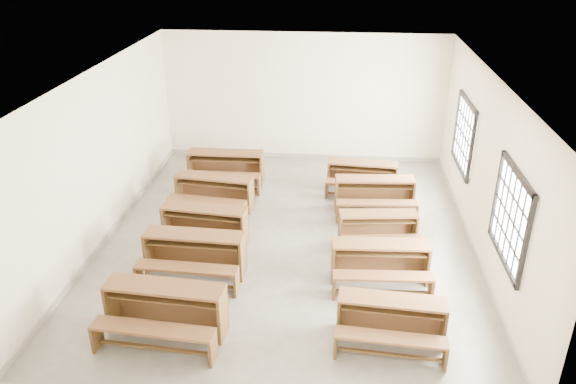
# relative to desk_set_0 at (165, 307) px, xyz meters

# --- Properties ---
(room) EXTENTS (8.50, 8.50, 3.20)m
(room) POSITION_rel_desk_set_0_xyz_m (1.62, 2.91, 1.68)
(room) COLOR gray
(room) RESTS_ON ground
(desk_set_0) EXTENTS (1.82, 1.04, 0.79)m
(desk_set_0) POSITION_rel_desk_set_0_xyz_m (0.00, 0.00, 0.00)
(desk_set_0) COLOR brown
(desk_set_0) RESTS_ON ground
(desk_set_1) EXTENTS (1.74, 0.95, 0.77)m
(desk_set_1) POSITION_rel_desk_set_0_xyz_m (0.05, 1.56, -0.01)
(desk_set_1) COLOR brown
(desk_set_1) RESTS_ON ground
(desk_set_2) EXTENTS (1.68, 1.00, 0.72)m
(desk_set_2) POSITION_rel_desk_set_0_xyz_m (-0.03, 2.63, -0.04)
(desk_set_2) COLOR brown
(desk_set_2) RESTS_ON ground
(desk_set_3) EXTENTS (1.73, 1.04, 0.74)m
(desk_set_3) POSITION_rel_desk_set_0_xyz_m (-0.15, 4.05, -0.03)
(desk_set_3) COLOR brown
(desk_set_3) RESTS_ON ground
(desk_set_4) EXTENTS (1.74, 0.91, 0.78)m
(desk_set_4) POSITION_rel_desk_set_0_xyz_m (-0.15, 5.33, -0.01)
(desk_set_4) COLOR brown
(desk_set_4) RESTS_ON ground
(desk_set_5) EXTENTS (1.59, 0.91, 0.69)m
(desk_set_5) POSITION_rel_desk_set_0_xyz_m (3.27, 0.13, -0.06)
(desk_set_5) COLOR brown
(desk_set_5) RESTS_ON ground
(desk_set_6) EXTENTS (1.65, 0.92, 0.72)m
(desk_set_6) POSITION_rel_desk_set_0_xyz_m (3.20, 1.62, -0.04)
(desk_set_6) COLOR brown
(desk_set_6) RESTS_ON ground
(desk_set_7) EXTENTS (1.52, 0.91, 0.65)m
(desk_set_7) POSITION_rel_desk_set_0_xyz_m (3.23, 2.85, -0.08)
(desk_set_7) COLOR brown
(desk_set_7) RESTS_ON ground
(desk_set_8) EXTENTS (1.69, 0.95, 0.74)m
(desk_set_8) POSITION_rel_desk_set_0_xyz_m (3.23, 4.25, -0.03)
(desk_set_8) COLOR brown
(desk_set_8) RESTS_ON ground
(desk_set_9) EXTENTS (1.60, 0.92, 0.70)m
(desk_set_9) POSITION_rel_desk_set_0_xyz_m (2.99, 5.21, -0.05)
(desk_set_9) COLOR brown
(desk_set_9) RESTS_ON ground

